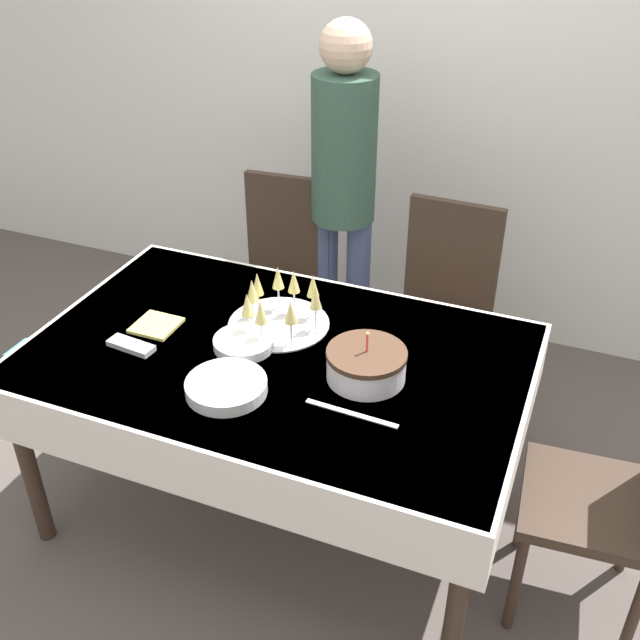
{
  "coord_description": "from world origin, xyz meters",
  "views": [
    {
      "loc": [
        0.92,
        -1.87,
        2.21
      ],
      "look_at": [
        0.13,
        0.07,
        0.87
      ],
      "focal_mm": 42.0,
      "sensor_mm": 36.0,
      "label": 1
    }
  ],
  "objects_px": {
    "dining_chair_far_left": "(281,274)",
    "birthday_cake": "(366,365)",
    "dining_chair_right_end": "(624,489)",
    "person_standing": "(344,177)",
    "champagne_tray": "(279,305)",
    "dining_chair_far_right": "(442,306)",
    "plate_stack_main": "(226,387)",
    "gift_bag": "(42,376)",
    "plate_stack_dessert": "(244,343)"
  },
  "relations": [
    {
      "from": "dining_chair_far_right",
      "to": "champagne_tray",
      "type": "height_order",
      "value": "dining_chair_far_right"
    },
    {
      "from": "birthday_cake",
      "to": "plate_stack_main",
      "type": "relative_size",
      "value": 1.0
    },
    {
      "from": "dining_chair_right_end",
      "to": "plate_stack_main",
      "type": "bearing_deg",
      "value": -167.75
    },
    {
      "from": "dining_chair_far_left",
      "to": "dining_chair_far_right",
      "type": "height_order",
      "value": "same"
    },
    {
      "from": "dining_chair_far_left",
      "to": "plate_stack_dessert",
      "type": "distance_m",
      "value": 0.93
    },
    {
      "from": "dining_chair_far_left",
      "to": "birthday_cake",
      "type": "relative_size",
      "value": 3.76
    },
    {
      "from": "champagne_tray",
      "to": "dining_chair_far_right",
      "type": "bearing_deg",
      "value": 57.93
    },
    {
      "from": "dining_chair_far_left",
      "to": "birthday_cake",
      "type": "xyz_separation_m",
      "value": [
        0.71,
        -0.87,
        0.26
      ]
    },
    {
      "from": "plate_stack_main",
      "to": "dining_chair_right_end",
      "type": "bearing_deg",
      "value": 12.25
    },
    {
      "from": "dining_chair_far_left",
      "to": "gift_bag",
      "type": "bearing_deg",
      "value": -145.27
    },
    {
      "from": "dining_chair_right_end",
      "to": "plate_stack_dessert",
      "type": "height_order",
      "value": "dining_chair_right_end"
    },
    {
      "from": "dining_chair_right_end",
      "to": "person_standing",
      "type": "xyz_separation_m",
      "value": [
        -1.3,
        0.99,
        0.45
      ]
    },
    {
      "from": "gift_bag",
      "to": "dining_chair_far_right",
      "type": "bearing_deg",
      "value": 20.94
    },
    {
      "from": "birthday_cake",
      "to": "gift_bag",
      "type": "bearing_deg",
      "value": 172.05
    },
    {
      "from": "dining_chair_far_left",
      "to": "dining_chair_far_right",
      "type": "relative_size",
      "value": 1.0
    },
    {
      "from": "dining_chair_far_right",
      "to": "plate_stack_main",
      "type": "relative_size",
      "value": 3.77
    },
    {
      "from": "dining_chair_far_right",
      "to": "champagne_tray",
      "type": "relative_size",
      "value": 2.67
    },
    {
      "from": "birthday_cake",
      "to": "plate_stack_main",
      "type": "height_order",
      "value": "birthday_cake"
    },
    {
      "from": "dining_chair_far_left",
      "to": "champagne_tray",
      "type": "bearing_deg",
      "value": -65.46
    },
    {
      "from": "plate_stack_dessert",
      "to": "person_standing",
      "type": "distance_m",
      "value": 1.04
    },
    {
      "from": "dining_chair_far_left",
      "to": "gift_bag",
      "type": "distance_m",
      "value": 1.2
    },
    {
      "from": "dining_chair_far_left",
      "to": "plate_stack_main",
      "type": "relative_size",
      "value": 3.77
    },
    {
      "from": "plate_stack_main",
      "to": "gift_bag",
      "type": "distance_m",
      "value": 1.48
    },
    {
      "from": "dining_chair_far_left",
      "to": "plate_stack_dessert",
      "type": "xyz_separation_m",
      "value": [
        0.26,
        -0.86,
        0.23
      ]
    },
    {
      "from": "champagne_tray",
      "to": "plate_stack_dessert",
      "type": "xyz_separation_m",
      "value": [
        -0.06,
        -0.17,
        -0.07
      ]
    },
    {
      "from": "plate_stack_main",
      "to": "gift_bag",
      "type": "bearing_deg",
      "value": 159.68
    },
    {
      "from": "dining_chair_far_right",
      "to": "dining_chair_right_end",
      "type": "bearing_deg",
      "value": -47.04
    },
    {
      "from": "birthday_cake",
      "to": "plate_stack_main",
      "type": "bearing_deg",
      "value": -148.29
    },
    {
      "from": "birthday_cake",
      "to": "champagne_tray",
      "type": "bearing_deg",
      "value": 155.57
    },
    {
      "from": "champagne_tray",
      "to": "person_standing",
      "type": "bearing_deg",
      "value": 95.17
    },
    {
      "from": "dining_chair_right_end",
      "to": "plate_stack_dessert",
      "type": "xyz_separation_m",
      "value": [
        -1.28,
        -0.02,
        0.23
      ]
    },
    {
      "from": "dining_chair_right_end",
      "to": "dining_chair_far_right",
      "type": "bearing_deg",
      "value": 132.96
    },
    {
      "from": "dining_chair_right_end",
      "to": "birthday_cake",
      "type": "xyz_separation_m",
      "value": [
        -0.83,
        -0.03,
        0.26
      ]
    },
    {
      "from": "dining_chair_right_end",
      "to": "plate_stack_main",
      "type": "height_order",
      "value": "dining_chair_right_end"
    },
    {
      "from": "person_standing",
      "to": "gift_bag",
      "type": "xyz_separation_m",
      "value": [
        -1.17,
        -0.79,
        -0.86
      ]
    },
    {
      "from": "plate_stack_main",
      "to": "person_standing",
      "type": "height_order",
      "value": "person_standing"
    },
    {
      "from": "plate_stack_main",
      "to": "person_standing",
      "type": "bearing_deg",
      "value": 93.78
    },
    {
      "from": "dining_chair_right_end",
      "to": "plate_stack_dessert",
      "type": "bearing_deg",
      "value": -179.08
    },
    {
      "from": "person_standing",
      "to": "dining_chair_right_end",
      "type": "bearing_deg",
      "value": -37.46
    },
    {
      "from": "dining_chair_far_right",
      "to": "plate_stack_main",
      "type": "distance_m",
      "value": 1.21
    },
    {
      "from": "plate_stack_main",
      "to": "champagne_tray",
      "type": "bearing_deg",
      "value": 90.91
    },
    {
      "from": "birthday_cake",
      "to": "plate_stack_dessert",
      "type": "relative_size",
      "value": 1.24
    },
    {
      "from": "dining_chair_far_left",
      "to": "birthday_cake",
      "type": "distance_m",
      "value": 1.15
    },
    {
      "from": "plate_stack_main",
      "to": "person_standing",
      "type": "relative_size",
      "value": 0.16
    },
    {
      "from": "dining_chair_far_right",
      "to": "plate_stack_main",
      "type": "xyz_separation_m",
      "value": [
        -0.43,
        -1.11,
        0.23
      ]
    },
    {
      "from": "dining_chair_right_end",
      "to": "plate_stack_main",
      "type": "distance_m",
      "value": 1.26
    },
    {
      "from": "dining_chair_far_right",
      "to": "plate_stack_main",
      "type": "height_order",
      "value": "dining_chair_far_right"
    },
    {
      "from": "birthday_cake",
      "to": "champagne_tray",
      "type": "distance_m",
      "value": 0.43
    },
    {
      "from": "birthday_cake",
      "to": "champagne_tray",
      "type": "relative_size",
      "value": 0.71
    },
    {
      "from": "gift_bag",
      "to": "person_standing",
      "type": "bearing_deg",
      "value": 34.2
    }
  ]
}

